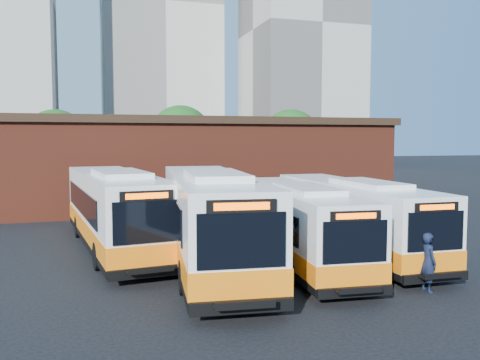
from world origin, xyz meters
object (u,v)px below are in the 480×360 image
object	(u,v)px
transit_worker	(428,262)
bus_midwest	(210,221)
bus_mideast	(295,226)
bus_east	(352,219)
bus_west	(115,213)

from	to	relation	value
transit_worker	bus_midwest	bearing A→B (deg)	48.28
bus_mideast	transit_worker	bearing A→B (deg)	-58.94
bus_east	transit_worker	bearing A→B (deg)	-93.22
bus_west	bus_east	xyz separation A→B (m)	(9.75, -3.78, -0.17)
bus_mideast	bus_east	size ratio (longest dim) A/B	0.99
bus_west	transit_worker	size ratio (longest dim) A/B	6.96
bus_west	bus_east	distance (m)	10.45
bus_midwest	bus_mideast	bearing A→B (deg)	-2.18
transit_worker	bus_west	bearing A→B (deg)	45.62
bus_west	bus_mideast	world-z (taller)	bus_west
bus_east	transit_worker	distance (m)	5.79
bus_east	bus_midwest	bearing A→B (deg)	-176.50
bus_east	transit_worker	size ratio (longest dim) A/B	6.20
bus_west	transit_worker	world-z (taller)	bus_west
bus_west	bus_mideast	size ratio (longest dim) A/B	1.14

